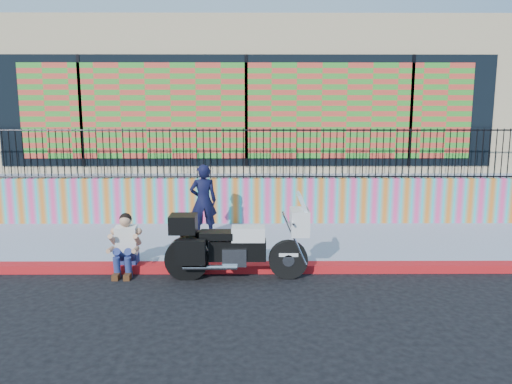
{
  "coord_description": "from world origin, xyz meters",
  "views": [
    {
      "loc": [
        0.18,
        -8.71,
        2.97
      ],
      "look_at": [
        0.23,
        1.2,
        1.26
      ],
      "focal_mm": 35.0,
      "sensor_mm": 36.0,
      "label": 1
    }
  ],
  "objects": [
    {
      "name": "ground",
      "position": [
        0.0,
        0.0,
        0.0
      ],
      "size": [
        90.0,
        90.0,
        0.0
      ],
      "primitive_type": "plane",
      "color": "black",
      "rests_on": "ground"
    },
    {
      "name": "red_curb",
      "position": [
        0.0,
        0.0,
        0.07
      ],
      "size": [
        16.0,
        0.3,
        0.15
      ],
      "primitive_type": "cube",
      "color": "#AB190C",
      "rests_on": "ground"
    },
    {
      "name": "sidewalk",
      "position": [
        0.0,
        1.65,
        0.07
      ],
      "size": [
        16.0,
        3.0,
        0.15
      ],
      "primitive_type": "cube",
      "color": "gray",
      "rests_on": "ground"
    },
    {
      "name": "mural_wall",
      "position": [
        0.0,
        3.25,
        0.7
      ],
      "size": [
        16.0,
        0.2,
        1.1
      ],
      "primitive_type": "cube",
      "color": "#EA3D82",
      "rests_on": "sidewalk"
    },
    {
      "name": "metal_fence",
      "position": [
        0.0,
        3.25,
        1.85
      ],
      "size": [
        15.8,
        0.04,
        1.2
      ],
      "primitive_type": null,
      "color": "black",
      "rests_on": "mural_wall"
    },
    {
      "name": "elevated_platform",
      "position": [
        0.0,
        8.35,
        0.62
      ],
      "size": [
        16.0,
        10.0,
        1.25
      ],
      "primitive_type": "cube",
      "color": "gray",
      "rests_on": "ground"
    },
    {
      "name": "storefront_building",
      "position": [
        0.0,
        8.13,
        3.25
      ],
      "size": [
        14.0,
        8.06,
        4.0
      ],
      "color": "tan",
      "rests_on": "elevated_platform"
    },
    {
      "name": "police_motorcycle",
      "position": [
        -0.14,
        -0.37,
        0.64
      ],
      "size": [
        2.44,
        0.81,
        1.52
      ],
      "color": "black",
      "rests_on": "ground"
    },
    {
      "name": "police_officer",
      "position": [
        -0.91,
        1.88,
        0.95
      ],
      "size": [
        0.65,
        0.5,
        1.6
      ],
      "primitive_type": "imported",
      "rotation": [
        0.0,
        0.0,
        3.35
      ],
      "color": "black",
      "rests_on": "sidewalk"
    },
    {
      "name": "seated_man",
      "position": [
        -2.11,
        -0.13,
        0.45
      ],
      "size": [
        0.54,
        0.71,
        1.06
      ],
      "color": "navy",
      "rests_on": "ground"
    }
  ]
}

